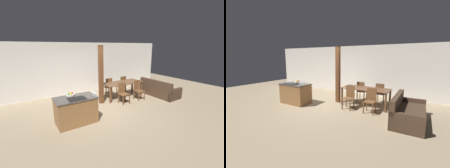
# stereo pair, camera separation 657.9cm
# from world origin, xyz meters

# --- Properties ---
(ground_plane) EXTENTS (16.00, 16.00, 0.00)m
(ground_plane) POSITION_xyz_m (0.00, 0.00, 0.00)
(ground_plane) COLOR #9E896B
(wall_back) EXTENTS (11.20, 0.08, 2.70)m
(wall_back) POSITION_xyz_m (0.00, 2.74, 1.35)
(wall_back) COLOR silver
(wall_back) RESTS_ON ground_plane
(kitchen_island) EXTENTS (1.33, 0.79, 0.91)m
(kitchen_island) POSITION_xyz_m (-1.25, -0.47, 0.45)
(kitchen_island) COLOR olive
(kitchen_island) RESTS_ON ground_plane
(fruit_bowl) EXTENTS (0.27, 0.27, 0.11)m
(fruit_bowl) POSITION_xyz_m (-1.33, -0.24, 0.95)
(fruit_bowl) COLOR silver
(fruit_bowl) RESTS_ON kitchen_island
(wine_glass_near) EXTENTS (0.07, 0.07, 0.17)m
(wine_glass_near) POSITION_xyz_m (-0.66, -0.78, 1.04)
(wine_glass_near) COLOR silver
(wine_glass_near) RESTS_ON kitchen_island
(wine_glass_middle) EXTENTS (0.07, 0.07, 0.17)m
(wine_glass_middle) POSITION_xyz_m (-0.66, -0.69, 1.04)
(wine_glass_middle) COLOR silver
(wine_glass_middle) RESTS_ON kitchen_island
(wine_glass_far) EXTENTS (0.07, 0.07, 0.17)m
(wine_glass_far) POSITION_xyz_m (-0.66, -0.60, 1.04)
(wine_glass_far) COLOR silver
(wine_glass_far) RESTS_ON kitchen_island
(dining_table) EXTENTS (2.02, 0.87, 0.77)m
(dining_table) POSITION_xyz_m (1.61, 0.80, 0.67)
(dining_table) COLOR brown
(dining_table) RESTS_ON ground_plane
(dining_chair_near_left) EXTENTS (0.40, 0.40, 0.92)m
(dining_chair_near_left) POSITION_xyz_m (1.16, 0.14, 0.48)
(dining_chair_near_left) COLOR brown
(dining_chair_near_left) RESTS_ON ground_plane
(dining_chair_near_right) EXTENTS (0.40, 0.40, 0.92)m
(dining_chair_near_right) POSITION_xyz_m (2.06, 0.14, 0.48)
(dining_chair_near_right) COLOR brown
(dining_chair_near_right) RESTS_ON ground_plane
(dining_chair_far_left) EXTENTS (0.40, 0.40, 0.92)m
(dining_chair_far_left) POSITION_xyz_m (1.16, 1.46, 0.48)
(dining_chair_far_left) COLOR brown
(dining_chair_far_left) RESTS_ON ground_plane
(dining_chair_far_right) EXTENTS (0.40, 0.40, 0.92)m
(dining_chair_far_right) POSITION_xyz_m (2.06, 1.46, 0.48)
(dining_chair_far_right) COLOR brown
(dining_chair_far_right) RESTS_ON ground_plane
(couch) EXTENTS (0.96, 1.97, 0.85)m
(couch) POSITION_xyz_m (3.37, -0.02, 0.28)
(couch) COLOR #473323
(couch) RESTS_ON ground_plane
(timber_post) EXTENTS (0.17, 0.17, 2.55)m
(timber_post) POSITION_xyz_m (0.32, 0.66, 1.28)
(timber_post) COLOR brown
(timber_post) RESTS_ON ground_plane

